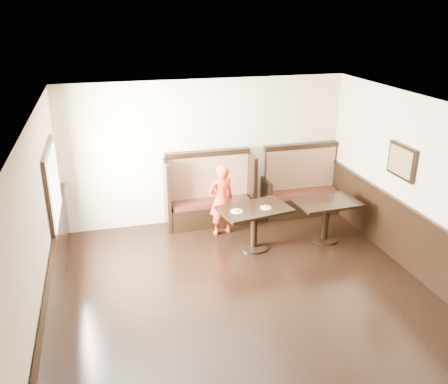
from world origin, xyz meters
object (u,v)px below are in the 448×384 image
object	(u,v)px
booth_neighbor	(301,191)
table_neighbor	(326,211)
table_main	(254,217)
child	(221,200)
booth_main	(210,198)

from	to	relation	value
booth_neighbor	table_neighbor	xyz separation A→B (m)	(-0.07, -1.29, 0.09)
table_main	child	world-z (taller)	child
table_neighbor	child	world-z (taller)	child
booth_main	table_main	bearing A→B (deg)	-67.90
table_neighbor	booth_main	bearing A→B (deg)	142.27
table_main	booth_neighbor	bearing A→B (deg)	30.80
booth_main	booth_neighbor	bearing A→B (deg)	-0.05
booth_main	table_neighbor	bearing A→B (deg)	-34.45
booth_neighbor	booth_main	bearing A→B (deg)	179.95
booth_neighbor	table_main	distance (m)	1.91
booth_neighbor	table_neighbor	bearing A→B (deg)	-93.27
table_main	child	xyz separation A→B (m)	(-0.41, 0.71, 0.10)
booth_main	table_neighbor	xyz separation A→B (m)	(1.88, -1.29, 0.05)
booth_main	booth_neighbor	size ratio (longest dim) A/B	1.06
booth_neighbor	child	bearing A→B (deg)	-163.68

